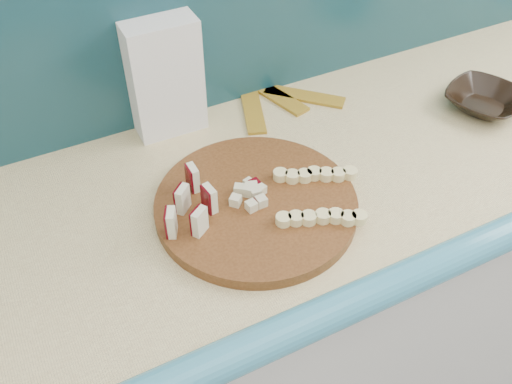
{
  "coord_description": "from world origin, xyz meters",
  "views": [
    {
      "loc": [
        -0.11,
        0.81,
        1.64
      ],
      "look_at": [
        0.22,
        1.45,
        0.95
      ],
      "focal_mm": 40.0,
      "sensor_mm": 36.0,
      "label": 1
    }
  ],
  "objects": [
    {
      "name": "cutting_board",
      "position": [
        0.22,
        1.45,
        0.92
      ],
      "size": [
        0.48,
        0.48,
        0.02
      ],
      "primitive_type": "cylinder",
      "rotation": [
        0.0,
        0.0,
        -0.43
      ],
      "color": "#46260F",
      "rests_on": "kitchen_counter"
    },
    {
      "name": "brown_bowl",
      "position": [
        0.8,
        1.5,
        0.93
      ],
      "size": [
        0.21,
        0.21,
        0.04
      ],
      "primitive_type": "imported",
      "rotation": [
        0.0,
        0.0,
        0.41
      ],
      "color": "black",
      "rests_on": "kitchen_counter"
    },
    {
      "name": "apple_wedges",
      "position": [
        0.1,
        1.47,
        0.96
      ],
      "size": [
        0.11,
        0.14,
        0.05
      ],
      "color": "beige",
      "rests_on": "cutting_board"
    },
    {
      "name": "flour_bag",
      "position": [
        0.17,
        1.76,
        1.03
      ],
      "size": [
        0.14,
        0.1,
        0.24
      ],
      "primitive_type": "cube",
      "rotation": [
        0.0,
        0.0,
        -0.01
      ],
      "color": "white",
      "rests_on": "kitchen_counter"
    },
    {
      "name": "apple_chunks",
      "position": [
        0.2,
        1.46,
        0.94
      ],
      "size": [
        0.05,
        0.06,
        0.02
      ],
      "color": "#F5EDC4",
      "rests_on": "cutting_board"
    },
    {
      "name": "banana_slices",
      "position": [
        0.32,
        1.4,
        0.94
      ],
      "size": [
        0.19,
        0.18,
        0.02
      ],
      "color": "#F3E395",
      "rests_on": "cutting_board"
    },
    {
      "name": "banana_peel",
      "position": [
        0.41,
        1.73,
        0.91
      ],
      "size": [
        0.25,
        0.21,
        0.01
      ],
      "rotation": [
        0.0,
        0.0,
        0.09
      ],
      "color": "#BB8F24",
      "rests_on": "kitchen_counter"
    },
    {
      "name": "kitchen_counter",
      "position": [
        0.1,
        1.5,
        0.46
      ],
      "size": [
        2.2,
        0.63,
        0.91
      ],
      "color": "silver",
      "rests_on": "ground"
    },
    {
      "name": "backsplash",
      "position": [
        0.1,
        1.79,
        1.16
      ],
      "size": [
        2.2,
        0.02,
        0.5
      ],
      "primitive_type": "cube",
      "color": "teal",
      "rests_on": "kitchen_counter"
    }
  ]
}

